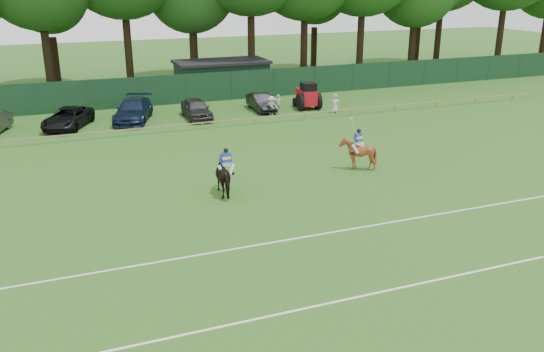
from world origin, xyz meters
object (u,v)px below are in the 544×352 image
horse_chestnut (358,154)px  spectator_right (335,103)px  spectator_left (271,106)px  sedan_navy (133,110)px  suv_black (68,118)px  spectator_mid (278,104)px  horse_dark (226,176)px  utility_shed (222,77)px  estate_black (261,102)px  tractor (307,96)px  hatch_grey (196,109)px

horse_chestnut → spectator_right: (5.32, 13.17, -0.16)m
horse_chestnut → spectator_left: (0.25, 14.09, -0.17)m
horse_chestnut → spectator_left: bearing=-108.2°
sedan_navy → horse_chestnut: bearing=-39.0°
suv_black → spectator_mid: bearing=19.7°
suv_black → spectator_mid: size_ratio=3.29×
sedan_navy → spectator_left: size_ratio=3.74×
horse_dark → suv_black: bearing=-67.1°
spectator_left → spectator_mid: bearing=36.1°
horse_chestnut → spectator_mid: 14.40m
utility_shed → suv_black: bearing=-149.6°
estate_black → tractor: 3.83m
horse_chestnut → hatch_grey: 16.15m
hatch_grey → utility_shed: utility_shed is taller
sedan_navy → horse_dark: bearing=-64.1°
spectator_right → utility_shed: 12.41m
suv_black → sedan_navy: size_ratio=0.91×
horse_chestnut → tractor: (3.86, 15.26, 0.11)m
spectator_right → suv_black: bearing=-165.8°
spectator_right → tractor: 2.57m
suv_black → hatch_grey: 9.31m
tractor → hatch_grey: bearing=-174.6°
sedan_navy → spectator_left: sedan_navy is taller
estate_black → spectator_right: bearing=-26.8°
horse_dark → estate_black: size_ratio=0.55×
horse_chestnut → hatch_grey: bearing=-87.4°
horse_chestnut → estate_black: (0.12, 16.02, -0.25)m
suv_black → estate_black: 14.86m
horse_chestnut → spectator_mid: size_ratio=1.18×
spectator_right → utility_shed: (-6.17, 10.74, 0.78)m
sedan_navy → estate_black: sedan_navy is taller
sedan_navy → estate_black: size_ratio=1.39×
hatch_grey → tractor: bearing=1.2°
hatch_grey → spectator_left: bearing=-10.2°
horse_dark → utility_shed: size_ratio=0.27×
hatch_grey → estate_black: size_ratio=1.09×
suv_black → tractor: 18.60m
spectator_right → sedan_navy: bearing=-169.1°
suv_black → spectator_right: 20.22m
spectator_right → horse_chestnut: bearing=-90.4°
spectator_left → utility_shed: size_ratio=0.18×
sedan_navy → estate_black: bearing=18.7°
sedan_navy → utility_shed: bearing=59.4°
suv_black → utility_shed: utility_shed is taller
hatch_grey → spectator_mid: (6.35, -0.83, 0.02)m
horse_dark → estate_black: bearing=-114.4°
horse_chestnut → suv_black: size_ratio=0.36×
estate_black → spectator_right: size_ratio=2.70×
suv_black → spectator_right: bearing=17.4°
spectator_mid → utility_shed: 9.72m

